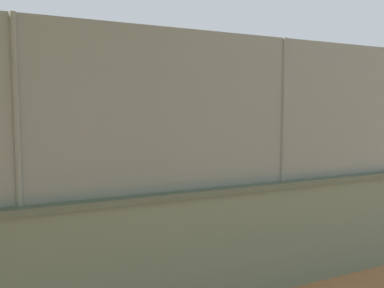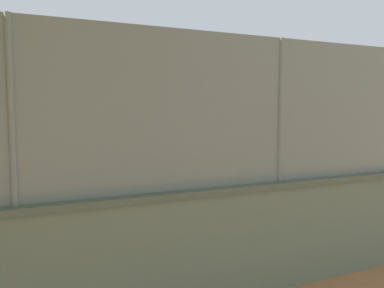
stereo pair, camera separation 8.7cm
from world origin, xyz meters
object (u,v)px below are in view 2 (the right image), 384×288
at_px(player_foreground_swinging, 46,145).
at_px(player_near_wall_returning, 182,166).
at_px(player_crossing_court, 170,150).
at_px(sports_ball, 82,165).

height_order(player_foreground_swinging, player_near_wall_returning, player_near_wall_returning).
distance_m(player_foreground_swinging, player_near_wall_returning, 8.95).
relative_size(player_foreground_swinging, player_near_wall_returning, 0.98).
distance_m(player_crossing_court, sports_ball, 4.16).
relative_size(player_near_wall_returning, sports_ball, 8.20).
distance_m(player_near_wall_returning, sports_ball, 7.36).
distance_m(player_foreground_swinging, sports_ball, 2.04).
distance_m(player_crossing_court, player_near_wall_returning, 4.33).
height_order(player_near_wall_returning, sports_ball, player_near_wall_returning).
xyz_separation_m(player_foreground_swinging, sports_ball, (-1.32, 1.33, -0.79)).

